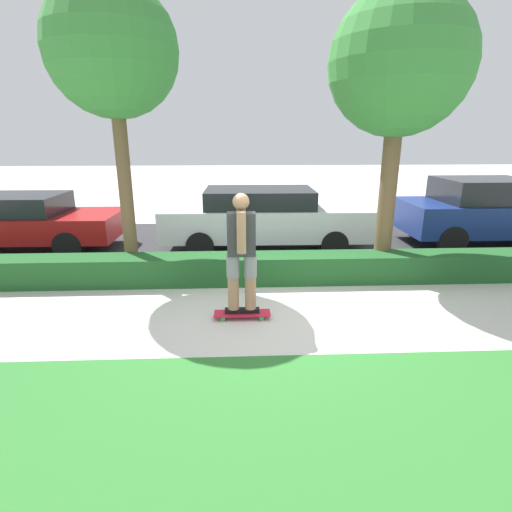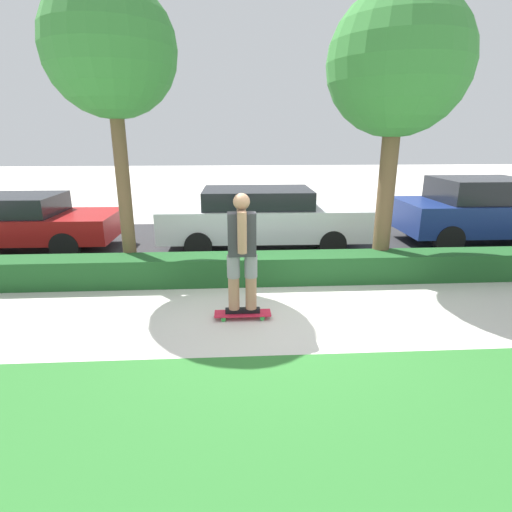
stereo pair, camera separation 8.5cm
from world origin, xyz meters
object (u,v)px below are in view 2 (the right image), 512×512
(tree_near, at_px, (111,52))
(parked_car_middle, at_px, (262,217))
(skater_person, at_px, (242,252))
(tree_mid, at_px, (398,66))
(parked_car_front, at_px, (11,222))
(skateboard, at_px, (243,314))
(parked_car_rear, at_px, (481,210))

(tree_near, relative_size, parked_car_middle, 1.05)
(skater_person, distance_m, tree_mid, 4.21)
(tree_mid, height_order, parked_car_front, tree_mid)
(skateboard, relative_size, tree_mid, 0.17)
(skateboard, relative_size, skater_person, 0.47)
(tree_near, bearing_deg, skater_person, -42.70)
(skateboard, height_order, parked_car_front, parked_car_front)
(tree_near, relative_size, parked_car_rear, 1.26)
(skater_person, xyz_separation_m, parked_car_rear, (5.94, 3.91, -0.20))
(parked_car_front, bearing_deg, parked_car_middle, -0.15)
(tree_near, height_order, parked_car_rear, tree_near)
(tree_mid, xyz_separation_m, parked_car_rear, (3.24, 2.10, -2.87))
(skateboard, xyz_separation_m, parked_car_front, (-5.20, 3.88, 0.63))
(skateboard, xyz_separation_m, skater_person, (0.00, -0.00, 0.96))
(tree_mid, distance_m, parked_car_middle, 4.15)
(skateboard, distance_m, parked_car_middle, 3.90)
(tree_near, distance_m, tree_mid, 4.76)
(tree_mid, height_order, parked_car_rear, tree_mid)
(parked_car_front, xyz_separation_m, parked_car_middle, (5.76, -0.08, 0.05))
(skateboard, bearing_deg, skater_person, -90.00)
(tree_mid, relative_size, parked_car_rear, 1.24)
(skateboard, bearing_deg, parked_car_rear, 33.34)
(parked_car_middle, relative_size, parked_car_rear, 1.19)
(tree_near, bearing_deg, parked_car_front, 147.74)
(tree_mid, xyz_separation_m, parked_car_front, (-7.90, 2.07, -3.01))
(parked_car_middle, bearing_deg, tree_mid, -42.16)
(tree_mid, height_order, parked_car_middle, tree_mid)
(skater_person, height_order, parked_car_rear, skater_person)
(parked_car_middle, xyz_separation_m, parked_car_rear, (5.38, 0.11, 0.08))
(skater_person, xyz_separation_m, tree_mid, (2.70, 1.81, 2.67))
(skater_person, distance_m, tree_near, 4.00)
(skateboard, relative_size, parked_car_middle, 0.17)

